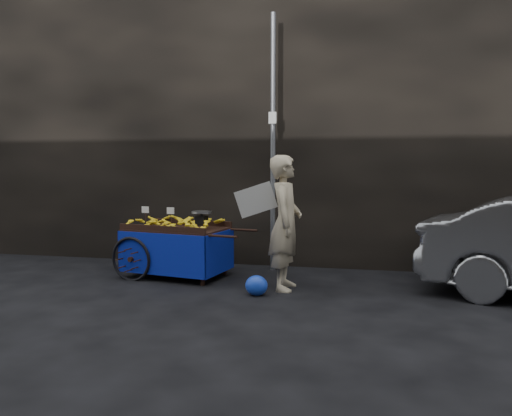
# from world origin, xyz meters

# --- Properties ---
(ground) EXTENTS (80.00, 80.00, 0.00)m
(ground) POSITION_xyz_m (0.00, 0.00, 0.00)
(ground) COLOR black
(ground) RESTS_ON ground
(building_wall) EXTENTS (13.50, 2.00, 5.00)m
(building_wall) POSITION_xyz_m (0.39, 2.60, 2.50)
(building_wall) COLOR black
(building_wall) RESTS_ON ground
(street_pole) EXTENTS (0.12, 0.10, 4.00)m
(street_pole) POSITION_xyz_m (0.30, 1.30, 2.01)
(street_pole) COLOR slate
(street_pole) RESTS_ON ground
(banana_cart) EXTENTS (2.09, 1.21, 1.07)m
(banana_cart) POSITION_xyz_m (-1.06, 0.52, 0.66)
(banana_cart) COLOR black
(banana_cart) RESTS_ON ground
(vendor) EXTENTS (0.88, 0.66, 1.80)m
(vendor) POSITION_xyz_m (0.69, 0.11, 0.90)
(vendor) COLOR tan
(vendor) RESTS_ON ground
(plastic_bag) EXTENTS (0.29, 0.23, 0.26)m
(plastic_bag) POSITION_xyz_m (0.38, -0.31, 0.13)
(plastic_bag) COLOR blue
(plastic_bag) RESTS_ON ground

